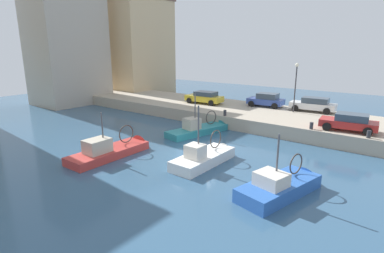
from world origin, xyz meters
TOP-DOWN VIEW (x-y plane):
  - water_surface at (0.00, 0.00)m, footprint 80.00×80.00m
  - quay_wall at (11.50, 0.00)m, footprint 9.00×56.00m
  - fishing_boat_red at (-4.01, 4.26)m, footprint 6.78×2.25m
  - fishing_boat_teal at (4.51, 2.76)m, footprint 7.01×3.04m
  - fishing_boat_blue at (-2.21, -7.54)m, footprint 6.08×3.12m
  - fishing_boat_white at (-1.10, -1.82)m, footprint 5.86×2.12m
  - parked_car_red at (8.64, -8.43)m, footprint 2.33×4.24m
  - parked_car_white at (14.50, -3.99)m, footprint 2.21×4.50m
  - parked_car_yellow at (11.54, 7.37)m, footprint 2.24×4.44m
  - parked_car_blue at (14.12, 0.91)m, footprint 2.36×3.97m
  - mooring_bollard_south at (7.35, -10.00)m, footprint 0.28×0.28m
  - mooring_bollard_mid at (7.35, -6.00)m, footprint 0.28×0.28m
  - mooring_bollard_north at (7.35, 2.00)m, footprint 0.28×0.28m
  - quay_streetlamp at (13.00, -2.53)m, footprint 0.36×0.36m
  - waterfront_building_west_mid at (6.04, 26.05)m, footprint 9.07×7.25m
  - waterfront_building_central at (16.93, 24.01)m, footprint 9.62×7.61m

SIDE VIEW (x-z plane):
  - water_surface at x=0.00m, z-range 0.00..0.00m
  - fishing_boat_white at x=-1.10m, z-range -2.30..2.51m
  - fishing_boat_blue at x=-2.21m, z-range -2.00..2.22m
  - fishing_boat_teal at x=4.51m, z-range -2.14..2.40m
  - fishing_boat_red at x=-4.01m, z-range -1.93..2.21m
  - quay_wall at x=11.50m, z-range 0.00..1.20m
  - mooring_bollard_south at x=7.35m, z-range 1.20..1.75m
  - mooring_bollard_mid at x=7.35m, z-range 1.20..1.75m
  - mooring_bollard_north at x=7.35m, z-range 1.20..1.75m
  - parked_car_red at x=8.64m, z-range 1.22..2.58m
  - parked_car_yellow at x=11.54m, z-range 1.22..2.62m
  - parked_car_white at x=14.50m, z-range 1.21..2.65m
  - parked_car_blue at x=14.12m, z-range 1.21..2.68m
  - quay_streetlamp at x=13.00m, z-range 2.04..6.87m
  - waterfront_building_central at x=16.93m, z-range 0.02..14.96m
  - waterfront_building_west_mid at x=6.04m, z-range 0.02..16.84m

